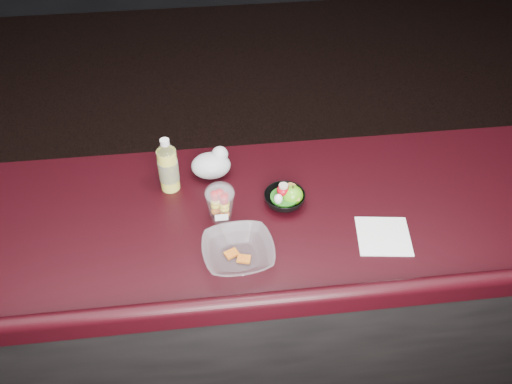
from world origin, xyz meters
The scene contains 9 objects.
room_shell centered at (0.00, 0.00, 1.83)m, with size 8.00×8.00×8.00m.
counter centered at (0.00, 0.30, 0.51)m, with size 4.06×0.71×1.02m.
lemonade_bottle centered at (-0.24, 0.46, 1.10)m, with size 0.07×0.07×0.20m.
fruit_cup centered at (-0.08, 0.30, 1.09)m, with size 0.09×0.09×0.13m.
green_apple centered at (0.15, 0.34, 1.05)m, with size 0.07×0.07×0.07m.
plastic_bag centered at (-0.10, 0.51, 1.06)m, with size 0.13×0.11×0.10m.
snack_bowl centered at (0.13, 0.34, 1.04)m, with size 0.15×0.15×0.07m.
takeout_bowl centered at (-0.04, 0.12, 1.05)m, with size 0.23×0.23×0.05m.
paper_napkin centered at (0.41, 0.16, 1.02)m, with size 0.16×0.16×0.00m, color white.
Camera 1 is at (-0.12, -0.97, 2.32)m, focal length 40.00 mm.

